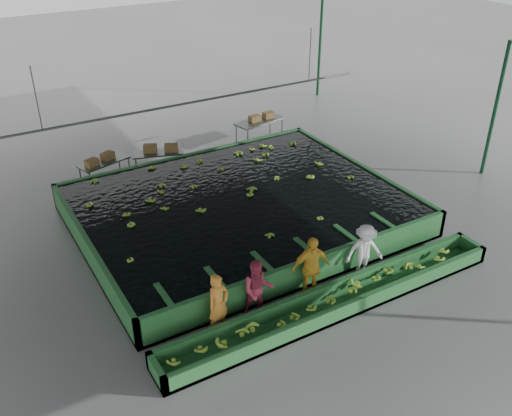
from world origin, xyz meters
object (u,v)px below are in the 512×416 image
box_stack_right (262,119)px  packing_table_mid (158,162)px  worker_c (311,268)px  packing_table_left (105,172)px  worker_b (258,290)px  box_stack_mid (161,151)px  sorting_trough (336,301)px  packing_table_right (259,131)px  worker_d (364,251)px  worker_a (218,304)px  box_stack_left (100,162)px  flotation_tank (240,210)px

box_stack_right → packing_table_mid: bearing=-172.5°
worker_c → packing_table_left: size_ratio=0.99×
worker_b → worker_c: size_ratio=0.90×
worker_c → packing_table_left: bearing=116.0°
box_stack_mid → sorting_trough: bearing=-85.5°
packing_table_right → box_stack_right: size_ratio=1.86×
worker_d → box_stack_mid: (-2.30, 9.05, 0.03)m
worker_d → worker_c: bearing=-160.0°
worker_a → worker_c: bearing=-13.6°
packing_table_left → packing_table_right: bearing=3.1°
worker_a → packing_table_mid: size_ratio=0.88×
worker_c → packing_table_left: worker_c is taller
box_stack_left → box_stack_mid: bearing=-5.2°
flotation_tank → worker_c: 4.33m
worker_d → box_stack_mid: bearing=124.2°
worker_a → worker_b: worker_b is taller
worker_a → worker_d: (4.51, 0.00, -0.01)m
worker_b → packing_table_right: (5.79, 9.68, -0.34)m
worker_b → box_stack_right: bearing=80.0°
packing_table_right → box_stack_right: box_stack_right is taller
worker_a → box_stack_right: bearing=40.6°
sorting_trough → packing_table_left: bearing=106.0°
box_stack_left → worker_c: bearing=-73.4°
packing_table_mid → box_stack_left: box_stack_left is taller
worker_b → packing_table_left: size_ratio=0.89×
packing_table_left → packing_table_right: size_ratio=0.87×
packing_table_right → box_stack_left: 6.97m
flotation_tank → box_stack_left: box_stack_left is taller
worker_a → packing_table_mid: 9.32m
worker_c → box_stack_mid: worker_c is taller
box_stack_mid → box_stack_right: 4.86m
worker_d → flotation_tank: bearing=129.5°
packing_table_mid → packing_table_left: bearing=173.3°
packing_table_right → worker_d: bearing=-103.8°
sorting_trough → packing_table_right: packing_table_right is taller
worker_d → box_stack_right: worker_d is taller
flotation_tank → packing_table_left: 5.78m
sorting_trough → worker_c: size_ratio=5.46×
packing_table_left → box_stack_right: size_ratio=1.61×
packing_table_right → box_stack_left: bearing=-176.5°
worker_d → box_stack_left: bearing=136.2°
packing_table_mid → box_stack_left: size_ratio=1.57×
packing_table_left → box_stack_mid: size_ratio=1.46×
sorting_trough → worker_c: (-0.28, 0.80, 0.67)m
worker_b → worker_d: (3.41, 0.00, -0.01)m
worker_a → worker_d: bearing=-13.6°
flotation_tank → packing_table_mid: bearing=100.7°
worker_c → box_stack_left: bearing=116.9°
worker_c → worker_d: size_ratio=1.13×
packing_table_left → packing_table_mid: 2.00m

